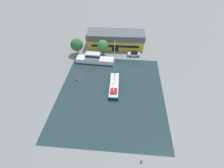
{
  "coord_description": "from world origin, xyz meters",
  "views": [
    {
      "loc": [
        3.41,
        -35.32,
        33.97
      ],
      "look_at": [
        0.0,
        2.62,
        1.0
      ],
      "focal_mm": 28.0,
      "sensor_mm": 36.0,
      "label": 1
    }
  ],
  "objects_px": {
    "warehouse_building": "(116,39)",
    "quay_tree_near_building": "(103,46)",
    "sailboat_moored": "(114,85)",
    "small_dinghy": "(80,77)",
    "quay_tree_by_water": "(77,45)",
    "parked_car": "(134,54)",
    "motor_cruiser": "(95,59)"
  },
  "relations": [
    {
      "from": "warehouse_building",
      "to": "sailboat_moored",
      "type": "distance_m",
      "value": 24.21
    },
    {
      "from": "sailboat_moored",
      "to": "small_dinghy",
      "type": "distance_m",
      "value": 11.51
    },
    {
      "from": "quay_tree_near_building",
      "to": "sailboat_moored",
      "type": "distance_m",
      "value": 18.19
    },
    {
      "from": "warehouse_building",
      "to": "quay_tree_near_building",
      "type": "bearing_deg",
      "value": -121.6
    },
    {
      "from": "quay_tree_near_building",
      "to": "sailboat_moored",
      "type": "xyz_separation_m",
      "value": [
        5.41,
        -17.06,
        -3.25
      ]
    },
    {
      "from": "small_dinghy",
      "to": "sailboat_moored",
      "type": "bearing_deg",
      "value": 0.83
    },
    {
      "from": "parked_car",
      "to": "sailboat_moored",
      "type": "distance_m",
      "value": 18.38
    },
    {
      "from": "small_dinghy",
      "to": "quay_tree_near_building",
      "type": "bearing_deg",
      "value": 85.27
    },
    {
      "from": "parked_car",
      "to": "motor_cruiser",
      "type": "distance_m",
      "value": 14.52
    },
    {
      "from": "sailboat_moored",
      "to": "quay_tree_near_building",
      "type": "bearing_deg",
      "value": 105.71
    },
    {
      "from": "quay_tree_by_water",
      "to": "parked_car",
      "type": "bearing_deg",
      "value": 2.28
    },
    {
      "from": "quay_tree_near_building",
      "to": "small_dinghy",
      "type": "bearing_deg",
      "value": -112.17
    },
    {
      "from": "motor_cruiser",
      "to": "sailboat_moored",
      "type": "bearing_deg",
      "value": -144.6
    },
    {
      "from": "parked_car",
      "to": "sailboat_moored",
      "type": "relative_size",
      "value": 0.31
    },
    {
      "from": "motor_cruiser",
      "to": "quay_tree_near_building",
      "type": "bearing_deg",
      "value": -22.38
    },
    {
      "from": "sailboat_moored",
      "to": "motor_cruiser",
      "type": "bearing_deg",
      "value": 120.56
    },
    {
      "from": "parked_car",
      "to": "small_dinghy",
      "type": "distance_m",
      "value": 21.98
    },
    {
      "from": "warehouse_building",
      "to": "quay_tree_near_building",
      "type": "distance_m",
      "value": 8.14
    },
    {
      "from": "warehouse_building",
      "to": "sailboat_moored",
      "type": "xyz_separation_m",
      "value": [
        1.35,
        -24.06,
        -2.37
      ]
    },
    {
      "from": "sailboat_moored",
      "to": "motor_cruiser",
      "type": "distance_m",
      "value": 14.42
    },
    {
      "from": "quay_tree_near_building",
      "to": "motor_cruiser",
      "type": "xyz_separation_m",
      "value": [
        -2.32,
        -4.9,
        -2.6
      ]
    },
    {
      "from": "sailboat_moored",
      "to": "small_dinghy",
      "type": "xyz_separation_m",
      "value": [
        -11.02,
        3.29,
        -0.31
      ]
    },
    {
      "from": "parked_car",
      "to": "sailboat_moored",
      "type": "xyz_separation_m",
      "value": [
        -5.79,
        -17.44,
        -0.24
      ]
    },
    {
      "from": "quay_tree_by_water",
      "to": "warehouse_building",
      "type": "bearing_deg",
      "value": 29.07
    },
    {
      "from": "sailboat_moored",
      "to": "motor_cruiser",
      "type": "relative_size",
      "value": 1.09
    },
    {
      "from": "quay_tree_by_water",
      "to": "parked_car",
      "type": "relative_size",
      "value": 1.36
    },
    {
      "from": "quay_tree_near_building",
      "to": "parked_car",
      "type": "xyz_separation_m",
      "value": [
        11.2,
        0.39,
        -3.01
      ]
    },
    {
      "from": "quay_tree_by_water",
      "to": "sailboat_moored",
      "type": "relative_size",
      "value": 0.43
    },
    {
      "from": "quay_tree_by_water",
      "to": "quay_tree_near_building",
      "type": "bearing_deg",
      "value": 2.65
    },
    {
      "from": "quay_tree_by_water",
      "to": "small_dinghy",
      "type": "height_order",
      "value": "quay_tree_by_water"
    },
    {
      "from": "quay_tree_near_building",
      "to": "motor_cruiser",
      "type": "bearing_deg",
      "value": -115.33
    },
    {
      "from": "sailboat_moored",
      "to": "small_dinghy",
      "type": "relative_size",
      "value": 4.05
    }
  ]
}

